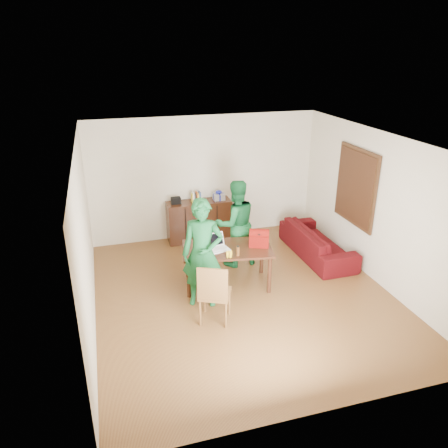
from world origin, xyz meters
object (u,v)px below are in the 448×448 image
object	(u,v)px
red_bag	(259,239)
chair	(215,304)
sofa	(317,242)
person_far	(236,223)
person_near	(203,253)
bottle	(238,251)
table	(227,252)
laptop	(218,248)

from	to	relation	value
red_bag	chair	bearing A→B (deg)	-116.09
sofa	person_far	bearing A→B (deg)	85.81
chair	person_near	size ratio (longest dim) A/B	0.55
person_far	sofa	distance (m)	1.83
bottle	sofa	world-z (taller)	bottle
table	person_near	xyz separation A→B (m)	(-0.56, -0.47, 0.28)
laptop	red_bag	xyz separation A→B (m)	(0.74, -0.04, 0.08)
person_near	red_bag	xyz separation A→B (m)	(1.12, 0.39, -0.06)
table	person_far	world-z (taller)	person_far
table	laptop	world-z (taller)	laptop
person_near	red_bag	world-z (taller)	person_near
person_near	sofa	xyz separation A→B (m)	(2.67, 1.10, -0.63)
table	chair	world-z (taller)	chair
person_far	laptop	bearing A→B (deg)	48.72
bottle	red_bag	xyz separation A→B (m)	(0.48, 0.26, 0.04)
laptop	sofa	bearing A→B (deg)	5.21
person_near	bottle	distance (m)	0.67
chair	person_far	world-z (taller)	person_far
red_bag	table	bearing A→B (deg)	-165.80
person_near	person_far	bearing A→B (deg)	70.94
table	person_far	xyz separation A→B (m)	(0.39, 0.74, 0.22)
red_bag	sofa	xyz separation A→B (m)	(1.55, 0.71, -0.56)
person_far	bottle	xyz separation A→B (m)	(-0.30, -1.07, -0.04)
red_bag	sofa	distance (m)	1.80
red_bag	sofa	size ratio (longest dim) A/B	0.17
table	bottle	distance (m)	0.39
person_near	person_far	size ratio (longest dim) A/B	1.07
person_near	laptop	xyz separation A→B (m)	(0.38, 0.43, -0.15)
table	bottle	bearing A→B (deg)	-65.22
sofa	bottle	bearing A→B (deg)	114.81
bottle	red_bag	bearing A→B (deg)	28.40
chair	bottle	world-z (taller)	chair
sofa	chair	bearing A→B (deg)	121.57
person_far	bottle	world-z (taller)	person_far
chair	person_far	size ratio (longest dim) A/B	0.59
chair	sofa	size ratio (longest dim) A/B	0.50
person_far	laptop	world-z (taller)	person_far
laptop	bottle	xyz separation A→B (m)	(0.26, -0.30, 0.05)
person_near	person_far	distance (m)	1.53
person_far	red_bag	world-z (taller)	person_far
chair	red_bag	world-z (taller)	chair
person_far	person_near	bearing A→B (deg)	46.55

